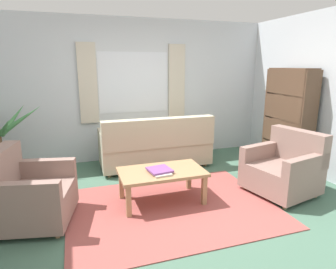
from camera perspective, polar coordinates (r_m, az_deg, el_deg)
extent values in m
plane|color=#476B56|center=(3.78, 0.86, -14.36)|extent=(6.24, 6.24, 0.00)
cube|color=silver|center=(5.54, -6.83, 8.65)|extent=(5.32, 0.12, 2.60)
cube|color=white|center=(5.47, -6.74, 10.17)|extent=(1.30, 0.01, 1.10)
cube|color=beige|center=(5.34, -15.56, 9.68)|extent=(0.32, 0.06, 1.40)
cube|color=beige|center=(5.67, 1.70, 10.37)|extent=(0.32, 0.06, 1.40)
cube|color=#9E4C47|center=(3.78, 0.86, -14.28)|extent=(2.57, 1.89, 0.01)
cube|color=#BCB293|center=(5.17, -2.63, -3.50)|extent=(1.90, 0.80, 0.38)
cube|color=#BCB293|center=(4.76, -1.64, 0.36)|extent=(1.90, 0.20, 0.48)
cube|color=#BCB293|center=(5.38, 6.30, 0.53)|extent=(0.16, 0.80, 0.24)
cube|color=#BCB293|center=(4.93, -12.44, -0.92)|extent=(0.16, 0.80, 0.24)
cylinder|color=#A87F56|center=(5.78, 4.75, -3.97)|extent=(0.06, 0.06, 0.06)
cylinder|color=#A87F56|center=(5.37, -12.28, -5.61)|extent=(0.06, 0.06, 0.06)
cylinder|color=#A87F56|center=(5.26, 7.30, -5.83)|extent=(0.06, 0.06, 0.06)
cylinder|color=#A87F56|center=(4.81, -11.49, -7.88)|extent=(0.06, 0.06, 0.06)
cube|color=gray|center=(3.70, -24.84, -12.22)|extent=(0.96, 0.99, 0.36)
cube|color=gray|center=(3.28, -27.31, -10.29)|extent=(0.81, 0.28, 0.22)
cube|color=gray|center=(3.91, -23.64, -6.11)|extent=(0.81, 0.28, 0.22)
cylinder|color=#A87F56|center=(3.42, -20.97, -18.03)|extent=(0.05, 0.05, 0.06)
cylinder|color=#A87F56|center=(4.00, -18.53, -12.99)|extent=(0.05, 0.05, 0.06)
cylinder|color=#A87F56|center=(4.18, -27.34, -12.64)|extent=(0.05, 0.05, 0.06)
cube|color=gray|center=(4.37, 21.33, -7.86)|extent=(0.97, 1.00, 0.36)
cube|color=gray|center=(4.51, 24.37, -2.03)|extent=(0.36, 0.86, 0.46)
cube|color=gray|center=(4.50, 18.06, -3.11)|extent=(0.81, 0.29, 0.22)
cube|color=gray|center=(4.09, 25.66, -5.47)|extent=(0.81, 0.29, 0.22)
cylinder|color=#A87F56|center=(4.43, 14.99, -10.05)|extent=(0.05, 0.05, 0.06)
cylinder|color=#A87F56|center=(4.04, 22.07, -13.04)|extent=(0.05, 0.05, 0.06)
cylinder|color=#A87F56|center=(4.88, 20.31, -8.18)|extent=(0.05, 0.05, 0.06)
cylinder|color=#A87F56|center=(4.53, 27.08, -10.59)|extent=(0.05, 0.05, 0.06)
cube|color=#A87F56|center=(3.77, -1.25, -7.40)|extent=(1.10, 0.64, 0.04)
cube|color=#A87F56|center=(3.52, -7.80, -13.02)|extent=(0.06, 0.06, 0.40)
cube|color=#A87F56|center=(3.80, 7.16, -10.95)|extent=(0.06, 0.06, 0.40)
cube|color=#A87F56|center=(3.99, -9.20, -9.77)|extent=(0.06, 0.06, 0.40)
cube|color=#A87F56|center=(4.23, 4.14, -8.21)|extent=(0.06, 0.06, 0.40)
cube|color=beige|center=(3.69, -1.68, -7.39)|extent=(0.25, 0.35, 0.02)
cube|color=#7F478C|center=(3.69, -1.68, -6.96)|extent=(0.32, 0.32, 0.02)
cylinder|color=#9E6B4C|center=(5.21, -29.74, -6.05)|extent=(0.37, 0.37, 0.35)
cylinder|color=brown|center=(5.12, -30.22, -2.22)|extent=(0.07, 0.07, 0.37)
cone|color=#47894C|center=(4.97, -26.96, 2.74)|extent=(0.62, 0.11, 0.46)
cone|color=#47894C|center=(5.24, -28.11, 2.96)|extent=(0.38, 0.54, 0.47)
cone|color=#47894C|center=(4.84, -29.52, 1.25)|extent=(0.31, 0.40, 0.38)
cube|color=brown|center=(5.03, 25.98, 1.67)|extent=(0.30, 0.04, 1.70)
cube|color=brown|center=(5.69, 19.75, 3.51)|extent=(0.30, 0.04, 1.70)
cube|color=brown|center=(5.26, 21.51, 2.58)|extent=(0.02, 0.90, 1.70)
cube|color=brown|center=(5.56, 21.88, -5.87)|extent=(0.30, 0.86, 0.02)
cube|color=brown|center=(5.44, 22.27, -1.64)|extent=(0.30, 0.86, 0.02)
cube|color=brown|center=(5.35, 22.68, 2.76)|extent=(0.30, 0.86, 0.02)
cube|color=brown|center=(5.30, 23.10, 7.27)|extent=(0.30, 0.86, 0.02)
cube|color=brown|center=(5.27, 23.54, 11.86)|extent=(0.30, 0.86, 0.02)
cube|color=#5B8E93|center=(5.08, 25.30, 3.39)|extent=(0.28, 0.09, 0.23)
cube|color=#B23833|center=(5.16, 24.47, 3.52)|extent=(0.25, 0.10, 0.21)
cube|color=beige|center=(5.22, 23.86, 4.07)|extent=(0.25, 0.06, 0.28)
cube|color=#335199|center=(5.28, 23.29, 3.92)|extent=(0.26, 0.07, 0.23)
cube|color=#5B8E93|center=(5.34, 22.75, 4.17)|extent=(0.26, 0.06, 0.24)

